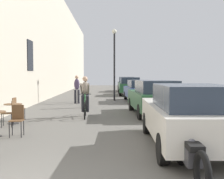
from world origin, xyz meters
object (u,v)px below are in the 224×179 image
(pedestrian_near, at_px, (86,91))
(parked_car_fifth, at_px, (126,84))
(street_lamp, at_px, (114,55))
(parked_car_fourth, at_px, (129,86))
(cafe_chair_mid_toward_street, at_px, (17,118))
(cafe_table_far, at_px, (13,109))
(cyclist_on_bicycle, at_px, (85,98))
(pedestrian_mid, at_px, (77,88))
(parked_car_second, at_px, (154,97))
(cafe_chair_far_toward_street, at_px, (17,107))
(parked_car_third, at_px, (139,90))
(cafe_chair_far_toward_wall, at_px, (9,112))
(parked_motorcycle, at_px, (190,154))
(parked_car_nearest, at_px, (188,115))

(pedestrian_near, height_order, parked_car_fifth, pedestrian_near)
(street_lamp, bearing_deg, parked_car_fourth, 74.42)
(cafe_chair_mid_toward_street, height_order, cafe_table_far, cafe_chair_mid_toward_street)
(cyclist_on_bicycle, height_order, pedestrian_mid, pedestrian_mid)
(street_lamp, distance_m, parked_car_second, 7.33)
(pedestrian_mid, distance_m, parked_car_fifth, 13.26)
(cafe_chair_far_toward_street, distance_m, parked_car_fourth, 14.58)
(parked_car_third, bearing_deg, parked_car_second, -90.80)
(cafe_chair_far_toward_wall, bearing_deg, parked_motorcycle, -44.75)
(parked_car_fourth, bearing_deg, parked_car_nearest, -90.17)
(cafe_chair_far_toward_street, xyz_separation_m, parked_car_fifth, (5.61, 19.01, 0.30))
(cyclist_on_bicycle, distance_m, street_lamp, 7.77)
(cafe_chair_far_toward_street, xyz_separation_m, cafe_chair_far_toward_wall, (0.15, -1.24, 0.00))
(cafe_table_far, bearing_deg, cyclist_on_bicycle, 32.35)
(cafe_table_far, xyz_separation_m, parked_motorcycle, (4.82, -5.28, -0.12))
(cafe_chair_far_toward_wall, relative_size, parked_car_second, 0.20)
(parked_car_fifth, bearing_deg, cafe_chair_far_toward_street, -106.45)
(pedestrian_near, bearing_deg, cyclist_on_bicycle, -86.00)
(cafe_chair_far_toward_wall, xyz_separation_m, parked_car_third, (5.50, 8.92, 0.23))
(parked_car_fourth, bearing_deg, cyclist_on_bicycle, -103.07)
(pedestrian_near, bearing_deg, parked_motorcycle, -75.74)
(cafe_chair_mid_toward_street, height_order, street_lamp, street_lamp)
(parked_car_second, height_order, parked_motorcycle, parked_car_second)
(cafe_table_far, xyz_separation_m, parked_car_fourth, (5.41, 14.18, 0.30))
(parked_car_second, bearing_deg, pedestrian_near, 139.70)
(cafe_chair_mid_toward_street, height_order, cafe_chair_far_toward_street, same)
(cafe_chair_far_toward_wall, distance_m, cyclist_on_bicycle, 3.24)
(cafe_chair_far_toward_street, bearing_deg, parked_car_fourth, 67.89)
(pedestrian_near, xyz_separation_m, parked_car_fifth, (3.28, 14.86, -0.10))
(parked_car_nearest, height_order, parked_motorcycle, parked_car_nearest)
(cafe_chair_mid_toward_street, bearing_deg, parked_car_fifth, 77.71)
(cafe_chair_mid_toward_street, height_order, parked_car_fifth, parked_car_fifth)
(cyclist_on_bicycle, distance_m, parked_car_third, 7.44)
(pedestrian_near, bearing_deg, pedestrian_mid, 107.83)
(cafe_table_far, relative_size, parked_car_third, 0.18)
(parked_car_fifth, bearing_deg, parked_motorcycle, -91.63)
(cafe_chair_mid_toward_street, relative_size, parked_car_second, 0.20)
(parked_car_second, bearing_deg, street_lamp, 102.95)
(cafe_chair_mid_toward_street, xyz_separation_m, cafe_chair_far_toward_wall, (-0.73, 1.46, 0.00))
(pedestrian_near, distance_m, parked_motorcycle, 10.43)
(pedestrian_near, xyz_separation_m, parked_car_nearest, (3.10, -8.18, -0.12))
(cyclist_on_bicycle, bearing_deg, cafe_chair_mid_toward_street, -114.96)
(cafe_chair_far_toward_wall, bearing_deg, cafe_table_far, 97.45)
(cafe_table_far, relative_size, pedestrian_near, 0.44)
(pedestrian_near, bearing_deg, cafe_chair_mid_toward_street, -101.95)
(cafe_chair_far_toward_street, relative_size, parked_car_second, 0.20)
(street_lamp, bearing_deg, cyclist_on_bicycle, -101.20)
(cafe_chair_mid_toward_street, distance_m, street_lamp, 11.62)
(pedestrian_near, distance_m, street_lamp, 4.89)
(parked_motorcycle, bearing_deg, parked_car_nearest, 74.40)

